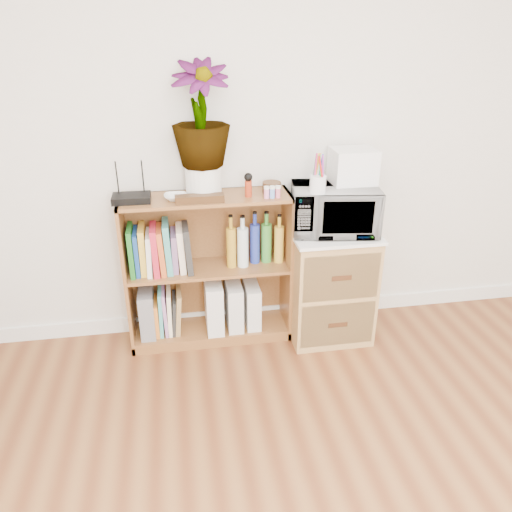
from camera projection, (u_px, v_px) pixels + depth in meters
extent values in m
cube|color=white|center=(260.00, 313.00, 3.42)|extent=(4.00, 0.02, 0.10)
cube|color=brown|center=(209.00, 270.00, 3.07)|extent=(1.00, 0.30, 0.95)
cube|color=#9E7542|center=(328.00, 284.00, 3.17)|extent=(0.50, 0.45, 0.70)
imported|color=silver|center=(334.00, 209.00, 2.94)|extent=(0.54, 0.41, 0.28)
cylinder|color=white|center=(318.00, 184.00, 2.76)|extent=(0.09, 0.09, 0.10)
cube|color=white|center=(353.00, 166.00, 2.92)|extent=(0.25, 0.21, 0.20)
cube|color=black|center=(131.00, 198.00, 2.78)|extent=(0.21, 0.14, 0.04)
imported|color=white|center=(176.00, 197.00, 2.81)|extent=(0.13, 0.13, 0.03)
cylinder|color=silver|center=(204.00, 181.00, 2.85)|extent=(0.20, 0.20, 0.17)
imported|color=#38762F|center=(200.00, 114.00, 2.69)|extent=(0.32, 0.32, 0.57)
cube|color=#331E0E|center=(200.00, 199.00, 2.76)|extent=(0.27, 0.07, 0.04)
cylinder|color=#992B12|center=(248.00, 189.00, 2.85)|extent=(0.04, 0.04, 0.09)
cylinder|color=#3D2610|center=(272.00, 187.00, 2.92)|extent=(0.11, 0.11, 0.06)
cube|color=#CE7289|center=(272.00, 194.00, 2.83)|extent=(0.10, 0.04, 0.05)
cube|color=slate|center=(147.00, 311.00, 3.12)|extent=(0.09, 0.24, 0.30)
cube|color=silver|center=(214.00, 304.00, 3.16)|extent=(0.10, 0.26, 0.33)
cube|color=silver|center=(234.00, 305.00, 3.19)|extent=(0.10, 0.24, 0.30)
cube|color=silver|center=(252.00, 304.00, 3.21)|extent=(0.09, 0.23, 0.28)
cube|color=#1C6A20|center=(132.00, 250.00, 2.93)|extent=(0.03, 0.20, 0.29)
cube|color=navy|center=(137.00, 252.00, 2.94)|extent=(0.03, 0.20, 0.26)
cube|color=gold|center=(143.00, 250.00, 2.94)|extent=(0.04, 0.20, 0.28)
cube|color=silver|center=(149.00, 252.00, 2.95)|extent=(0.04, 0.20, 0.25)
cube|color=red|center=(155.00, 248.00, 2.95)|extent=(0.04, 0.20, 0.29)
cube|color=#CF5724|center=(162.00, 249.00, 2.96)|extent=(0.04, 0.20, 0.28)
cube|color=teal|center=(168.00, 246.00, 2.96)|extent=(0.05, 0.20, 0.31)
cube|color=slate|center=(175.00, 251.00, 2.98)|extent=(0.03, 0.20, 0.24)
cube|color=#FFE3C6|center=(181.00, 248.00, 2.98)|extent=(0.05, 0.20, 0.27)
cube|color=#292929|center=(188.00, 247.00, 2.98)|extent=(0.05, 0.20, 0.28)
cylinder|color=#B58821|center=(231.00, 241.00, 3.01)|extent=(0.06, 0.06, 0.32)
cylinder|color=silver|center=(242.00, 241.00, 3.02)|extent=(0.07, 0.07, 0.32)
cylinder|color=#2336A3|center=(255.00, 239.00, 3.03)|extent=(0.06, 0.06, 0.32)
cylinder|color=#3C8D33|center=(267.00, 239.00, 3.04)|extent=(0.06, 0.06, 0.32)
cylinder|color=gold|center=(279.00, 239.00, 3.06)|extent=(0.06, 0.06, 0.30)
cube|color=orange|center=(157.00, 316.00, 3.14)|extent=(0.02, 0.19, 0.22)
cube|color=teal|center=(161.00, 310.00, 3.13)|extent=(0.03, 0.19, 0.30)
cube|color=#A671AA|center=(165.00, 310.00, 3.13)|extent=(0.03, 0.19, 0.29)
cube|color=#FCEDC4|center=(169.00, 310.00, 3.14)|extent=(0.03, 0.19, 0.29)
cube|color=#242424|center=(174.00, 313.00, 3.15)|extent=(0.04, 0.19, 0.24)
cube|color=#9B7C47|center=(178.00, 310.00, 3.15)|extent=(0.05, 0.19, 0.28)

